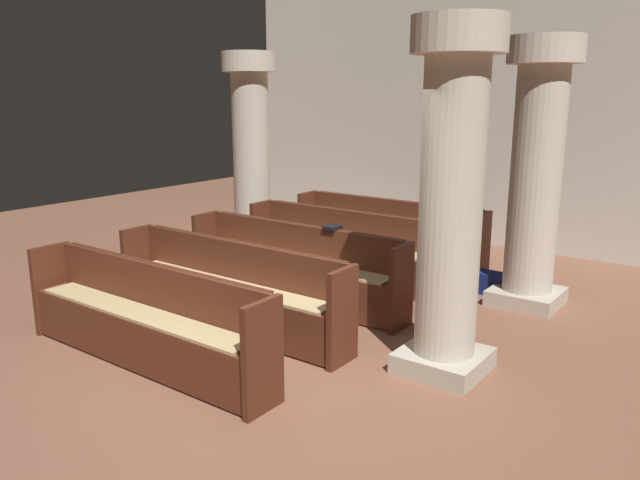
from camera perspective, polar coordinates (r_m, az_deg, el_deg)
The scene contains 14 objects.
ground_plane at distance 5.72m, azimuth -6.29°, elevation -12.31°, with size 19.20×19.20×0.00m, color brown.
back_wall at distance 10.46m, azimuth 17.03°, elevation 11.61°, with size 10.00×0.16×4.50m, color beige.
pew_row_0 at distance 9.19m, azimuth 6.20°, elevation 0.93°, with size 3.01×0.47×0.93m.
pew_row_1 at distance 8.28m, azimuth 2.34°, elevation -0.39°, with size 3.01×0.46×0.93m.
pew_row_2 at distance 7.42m, azimuth -2.44°, elevation -2.02°, with size 3.01×0.46×0.93m.
pew_row_3 at distance 6.64m, azimuth -8.42°, elevation -4.03°, with size 3.01×0.46×0.93m.
pew_row_4 at distance 5.95m, azimuth -15.93°, elevation -6.48°, with size 3.01×0.46×0.93m.
pillar_aisle_side at distance 7.56m, azimuth 19.25°, elevation 6.09°, with size 0.83×0.83×3.08m.
pillar_far_side at distance 9.95m, azimuth -6.36°, elevation 8.34°, with size 0.83×0.83×3.08m.
pillar_aisle_rear at distance 5.45m, azimuth 11.97°, elevation 3.97°, with size 0.79×0.79×3.08m.
lectern at distance 9.75m, azimuth 11.38°, elevation 1.17°, with size 0.48×0.45×1.08m.
hymn_book at distance 7.21m, azimuth 1.17°, elevation 1.18°, with size 0.17×0.20×0.04m, color black.
kneeler_box_navy at distance 8.11m, azimuth 15.57°, elevation -3.86°, with size 0.42×0.25×0.27m, color navy.
kneeler_box_red at distance 7.11m, azimuth 12.22°, elevation -6.40°, with size 0.39×0.30×0.21m, color maroon.
Camera 1 is at (3.54, -3.76, 2.48)m, focal length 34.83 mm.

